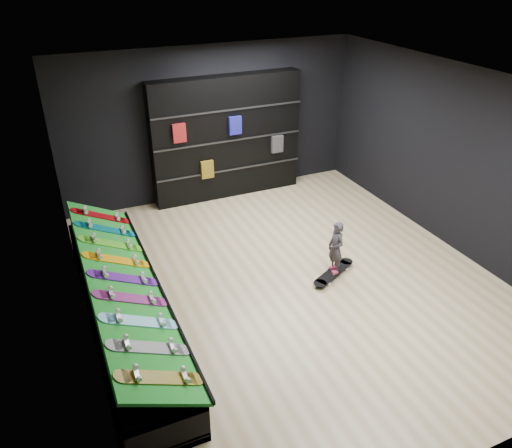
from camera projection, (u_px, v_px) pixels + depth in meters
name	position (u px, v px, depth m)	size (l,w,h in m)	color
floor	(290.00, 279.00, 7.77)	(6.00, 7.00, 0.01)	#C9B387
ceiling	(298.00, 85.00, 6.32)	(6.00, 7.00, 0.01)	white
wall_back	(211.00, 123.00, 9.84)	(6.00, 0.02, 3.00)	black
wall_front	(486.00, 353.00, 4.24)	(6.00, 0.02, 3.00)	black
wall_left	(73.00, 236.00, 5.98)	(0.02, 7.00, 3.00)	black
wall_right	(457.00, 160.00, 8.11)	(0.02, 7.00, 3.00)	black
display_rack	(124.00, 309.00, 6.74)	(0.90, 4.50, 0.50)	black
turf_ramp	(123.00, 280.00, 6.54)	(1.00, 4.50, 0.04)	#116D19
back_shelving	(227.00, 138.00, 9.92)	(3.05, 0.36, 2.44)	black
floor_skateboard	(333.00, 274.00, 7.83)	(0.98, 0.22, 0.09)	black
child	(335.00, 257.00, 7.68)	(0.20, 0.14, 0.52)	black
display_board_0	(160.00, 378.00, 5.01)	(0.98, 0.22, 0.09)	yellow
display_board_1	(149.00, 347.00, 5.39)	(0.98, 0.22, 0.09)	black
display_board_2	(140.00, 321.00, 5.77)	(0.98, 0.22, 0.09)	#0CB2E5
display_board_3	(131.00, 298.00, 6.15)	(0.98, 0.22, 0.09)	#2626BF
display_board_4	(124.00, 278.00, 6.53)	(0.98, 0.22, 0.09)	purple
display_board_5	(117.00, 260.00, 6.91)	(0.98, 0.22, 0.09)	yellow
display_board_6	(111.00, 244.00, 7.29)	(0.98, 0.22, 0.09)	green
display_board_7	(106.00, 229.00, 7.67)	(0.98, 0.22, 0.09)	#0C8C99
display_board_8	(101.00, 216.00, 8.05)	(0.98, 0.22, 0.09)	red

